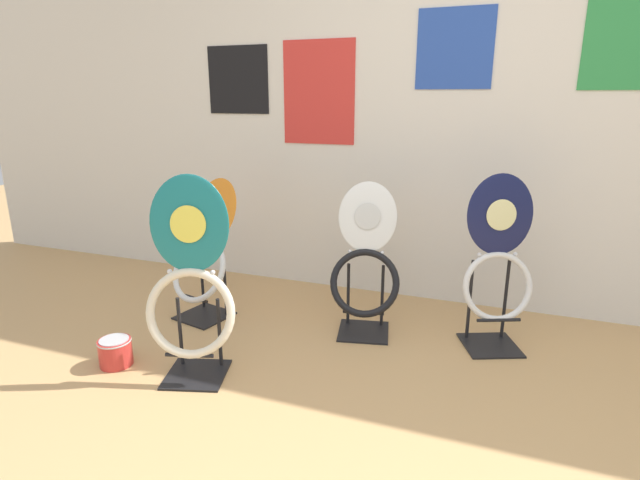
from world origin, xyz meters
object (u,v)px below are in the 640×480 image
(toilet_seat_display_teal_sax, at_px, (191,286))
(toilet_seat_display_white_plain, at_px, (365,266))
(toilet_seat_display_orange_sun, at_px, (204,258))
(paint_can, at_px, (115,351))
(toilet_seat_display_navy_moon, at_px, (498,262))

(toilet_seat_display_teal_sax, bearing_deg, toilet_seat_display_white_plain, 49.80)
(toilet_seat_display_orange_sun, xyz_separation_m, paint_can, (-0.10, -0.67, -0.30))
(toilet_seat_display_navy_moon, bearing_deg, paint_can, -153.80)
(toilet_seat_display_white_plain, bearing_deg, toilet_seat_display_teal_sax, -130.20)
(toilet_seat_display_navy_moon, relative_size, paint_can, 5.65)
(toilet_seat_display_orange_sun, xyz_separation_m, toilet_seat_display_navy_moon, (1.64, 0.19, 0.10))
(toilet_seat_display_white_plain, distance_m, toilet_seat_display_navy_moon, 0.69)
(toilet_seat_display_orange_sun, relative_size, paint_can, 5.03)
(toilet_seat_display_orange_sun, relative_size, toilet_seat_display_white_plain, 0.99)
(toilet_seat_display_navy_moon, distance_m, paint_can, 1.98)
(toilet_seat_display_orange_sun, xyz_separation_m, toilet_seat_display_white_plain, (0.96, 0.13, 0.02))
(toilet_seat_display_white_plain, bearing_deg, paint_can, -142.82)
(toilet_seat_display_orange_sun, distance_m, paint_can, 0.74)
(toilet_seat_display_teal_sax, xyz_separation_m, toilet_seat_display_white_plain, (0.63, 0.74, -0.07))
(toilet_seat_display_orange_sun, bearing_deg, toilet_seat_display_white_plain, 7.87)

